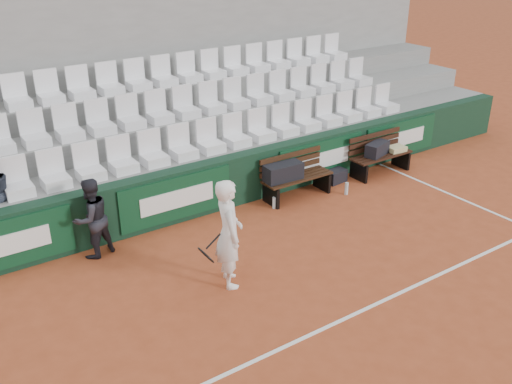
% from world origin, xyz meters
% --- Properties ---
extents(ground, '(80.00, 80.00, 0.00)m').
position_xyz_m(ground, '(0.00, 0.00, 0.00)').
color(ground, '#A64725').
rests_on(ground, ground).
extents(court_baseline, '(18.00, 0.06, 0.01)m').
position_xyz_m(court_baseline, '(0.00, 0.00, 0.00)').
color(court_baseline, white).
rests_on(court_baseline, ground).
extents(back_barrier, '(18.00, 0.34, 1.00)m').
position_xyz_m(back_barrier, '(0.07, 3.99, 0.50)').
color(back_barrier, '#10311F').
rests_on(back_barrier, ground).
extents(grandstand_tier_front, '(18.00, 0.95, 1.00)m').
position_xyz_m(grandstand_tier_front, '(0.00, 4.62, 0.50)').
color(grandstand_tier_front, gray).
rests_on(grandstand_tier_front, ground).
extents(grandstand_tier_mid, '(18.00, 0.95, 1.45)m').
position_xyz_m(grandstand_tier_mid, '(0.00, 5.58, 0.72)').
color(grandstand_tier_mid, gray).
rests_on(grandstand_tier_mid, ground).
extents(grandstand_tier_back, '(18.00, 0.95, 1.90)m').
position_xyz_m(grandstand_tier_back, '(0.00, 6.53, 0.95)').
color(grandstand_tier_back, gray).
rests_on(grandstand_tier_back, ground).
extents(grandstand_rear_wall, '(18.00, 0.30, 4.40)m').
position_xyz_m(grandstand_rear_wall, '(0.00, 7.15, 2.20)').
color(grandstand_rear_wall, gray).
rests_on(grandstand_rear_wall, ground).
extents(seat_row_front, '(11.90, 0.44, 0.63)m').
position_xyz_m(seat_row_front, '(0.00, 4.45, 1.31)').
color(seat_row_front, white).
rests_on(seat_row_front, grandstand_tier_front).
extents(seat_row_mid, '(11.90, 0.44, 0.63)m').
position_xyz_m(seat_row_mid, '(0.00, 5.40, 1.77)').
color(seat_row_mid, silver).
rests_on(seat_row_mid, grandstand_tier_mid).
extents(seat_row_back, '(11.90, 0.44, 0.63)m').
position_xyz_m(seat_row_back, '(0.00, 6.35, 2.21)').
color(seat_row_back, white).
rests_on(seat_row_back, grandstand_tier_back).
extents(bench_left, '(1.50, 0.56, 0.45)m').
position_xyz_m(bench_left, '(2.33, 3.53, 0.23)').
color(bench_left, '#371E10').
rests_on(bench_left, ground).
extents(bench_right, '(1.50, 0.56, 0.45)m').
position_xyz_m(bench_right, '(4.61, 3.46, 0.23)').
color(bench_right, black).
rests_on(bench_right, ground).
extents(sports_bag_left, '(0.80, 0.38, 0.33)m').
position_xyz_m(sports_bag_left, '(1.99, 3.56, 0.62)').
color(sports_bag_left, black).
rests_on(sports_bag_left, bench_left).
extents(sports_bag_right, '(0.67, 0.45, 0.29)m').
position_xyz_m(sports_bag_right, '(4.49, 3.50, 0.59)').
color(sports_bag_right, black).
rests_on(sports_bag_right, bench_right).
extents(towel, '(0.42, 0.32, 0.11)m').
position_xyz_m(towel, '(5.02, 3.43, 0.51)').
color(towel, '#C3BA7E').
rests_on(towel, bench_right).
extents(sports_bag_ground, '(0.48, 0.32, 0.27)m').
position_xyz_m(sports_bag_ground, '(3.48, 3.65, 0.14)').
color(sports_bag_ground, black).
rests_on(sports_bag_ground, ground).
extents(water_bottle_near, '(0.07, 0.07, 0.24)m').
position_xyz_m(water_bottle_near, '(1.64, 3.36, 0.12)').
color(water_bottle_near, silver).
rests_on(water_bottle_near, ground).
extents(water_bottle_far, '(0.07, 0.07, 0.26)m').
position_xyz_m(water_bottle_far, '(3.24, 3.06, 0.13)').
color(water_bottle_far, silver).
rests_on(water_bottle_far, ground).
extents(tennis_player, '(0.79, 0.73, 1.72)m').
position_xyz_m(tennis_player, '(-0.42, 1.68, 0.86)').
color(tennis_player, white).
rests_on(tennis_player, ground).
extents(ball_kid, '(0.79, 0.69, 1.37)m').
position_xyz_m(ball_kid, '(-1.83, 3.62, 0.68)').
color(ball_kid, '#21222A').
rests_on(ball_kid, ground).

